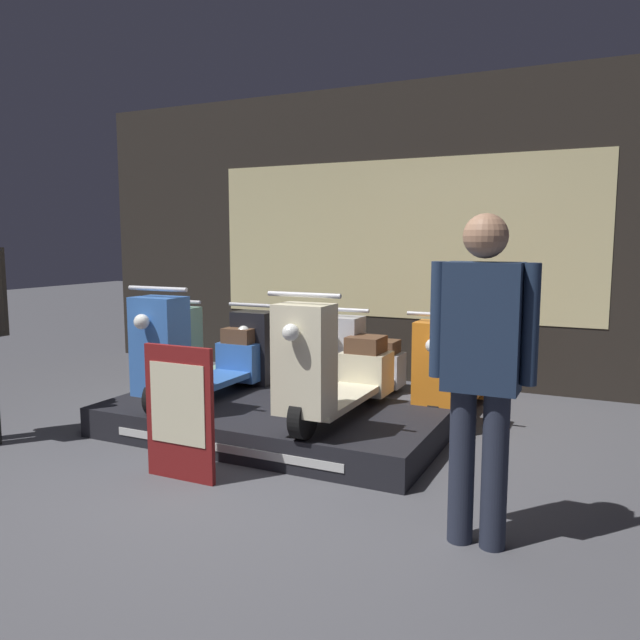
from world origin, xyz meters
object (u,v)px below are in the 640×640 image
Objects in this scene: scooter_display_right at (334,370)px; price_sign_board at (179,413)px; scooter_backrow_1 at (280,360)px; scooter_backrow_2 at (361,367)px; scooter_display_left at (200,357)px; scooter_backrow_0 at (209,353)px; person_right_browsing at (482,359)px; scooter_backrow_3 at (452,376)px.

price_sign_board is at bearing -124.89° from scooter_display_right.
scooter_backrow_1 is 0.86m from scooter_backrow_2.
scooter_display_left is 1.00× the size of scooter_backrow_2.
scooter_backrow_0 is 1.71m from scooter_backrow_2.
person_right_browsing reaches higher than scooter_backrow_1.
scooter_backrow_2 is at bearing 180.00° from scooter_backrow_3.
price_sign_board is (-1.91, 0.06, -0.52)m from person_right_browsing.
scooter_display_right reaches higher than scooter_backrow_1.
scooter_display_left is 0.92× the size of person_right_browsing.
scooter_backrow_0 is 0.92× the size of person_right_browsing.
price_sign_board is (0.53, -0.95, -0.16)m from scooter_display_left.
scooter_display_left is 1.00× the size of scooter_backrow_1.
scooter_display_right is 1.39m from scooter_backrow_3.
scooter_backrow_3 is at bearing 106.63° from person_right_browsing.
price_sign_board is at bearing -99.78° from scooter_backrow_2.
price_sign_board is (0.48, -2.20, 0.08)m from scooter_backrow_1.
scooter_display_left is at bearing -126.20° from scooter_backrow_2.
scooter_backrow_3 is 0.92× the size of person_right_browsing.
scooter_display_right reaches higher than price_sign_board.
person_right_browsing reaches higher than scooter_backrow_0.
scooter_display_right reaches higher than scooter_backrow_0.
scooter_display_right is 1.00× the size of scooter_backrow_3.
price_sign_board is at bearing -119.35° from scooter_backrow_3.
scooter_display_left reaches higher than price_sign_board.
scooter_backrow_0 is 0.86m from scooter_backrow_1.
scooter_display_right is 1.64m from person_right_browsing.
scooter_backrow_3 is (2.57, 0.00, 0.00)m from scooter_backrow_0.
scooter_backrow_2 is at bearing 0.00° from scooter_backrow_0.
scooter_backrow_1 is at bearing 136.65° from person_right_browsing.
price_sign_board is at bearing -77.73° from scooter_backrow_1.
scooter_display_left reaches higher than scooter_backrow_1.
scooter_display_left is 1.50m from scooter_backrow_0.
scooter_backrow_2 reaches higher than price_sign_board.
scooter_display_right is 1.71m from scooter_backrow_1.
person_right_browsing reaches higher than scooter_display_left.
scooter_display_left is at bearing -92.54° from scooter_backrow_1.
scooter_backrow_0 is (-2.00, 1.25, -0.23)m from scooter_display_right.
person_right_browsing is at bearing -22.40° from scooter_display_left.
scooter_display_left is at bearing 180.00° from scooter_display_right.
scooter_backrow_0 is at bearing 145.22° from person_right_browsing.
scooter_backrow_3 is 2.42m from person_right_browsing.
scooter_backrow_2 is 1.75× the size of price_sign_board.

